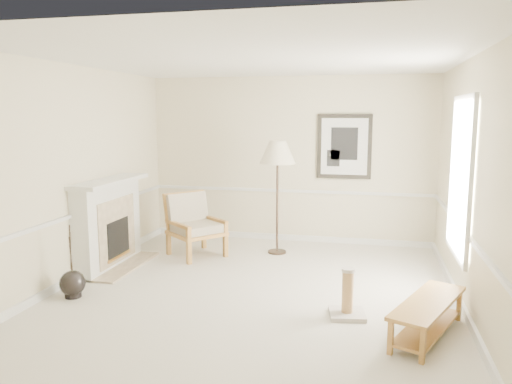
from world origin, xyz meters
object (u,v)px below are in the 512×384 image
Objects in this scene: bench at (428,313)px; floor_lamp at (278,155)px; armchair at (193,222)px; scratching_post at (347,301)px; floor_vase at (73,284)px.

floor_lamp is at bearing 127.17° from bench.
armchair is 1.73m from floor_lamp.
bench is 0.89m from scratching_post.
floor_lamp is (1.31, 0.38, 1.06)m from armchair.
floor_lamp reaches higher than bench.
floor_vase is at bearing -129.57° from floor_lamp.
floor_vase reaches higher than bench.
floor_lamp is 3.29× the size of scratching_post.
scratching_post reaches higher than bench.
floor_lamp is at bearing -33.77° from armchair.
armchair reaches higher than floor_vase.
scratching_post is at bearing -88.10° from armchair.
floor_vase is 3.59m from floor_lamp.
floor_vase is at bearing 177.56° from bench.
armchair is 0.60× the size of floor_lamp.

